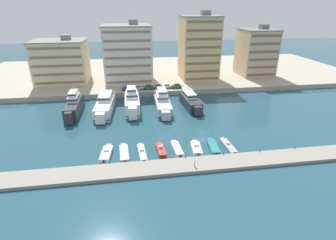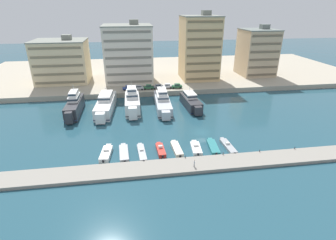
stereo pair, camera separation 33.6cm
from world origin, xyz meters
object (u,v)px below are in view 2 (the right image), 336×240
at_px(yacht_charcoal_far_left, 74,105).
at_px(car_grey_center_left, 158,86).
at_px(yacht_silver_center_left, 163,102).
at_px(motorboat_white_far_left, 106,153).
at_px(motorboat_grey_left, 124,153).
at_px(motorboat_red_center_left, 161,150).
at_px(motorboat_white_center_right, 196,148).
at_px(motorboat_grey_mid_left, 142,153).
at_px(car_silver_left, 139,87).
at_px(yacht_charcoal_center, 191,102).
at_px(car_white_center, 167,86).
at_px(yacht_white_mid_left, 132,102).
at_px(motorboat_teal_mid_right, 213,146).
at_px(yacht_white_left, 106,104).
at_px(motorboat_grey_right, 228,146).
at_px(motorboat_cream_center, 177,149).
at_px(pedestrian_near_edge, 194,163).
at_px(car_green_center_right, 177,86).
at_px(car_green_mid_left, 149,87).
at_px(car_blue_far_left, 128,88).

xyz_separation_m(yacht_charcoal_far_left, car_grey_center_left, (28.71, 16.51, 0.26)).
xyz_separation_m(yacht_silver_center_left, motorboat_white_far_left, (-16.84, -28.63, -1.65)).
bearing_deg(motorboat_grey_left, motorboat_red_center_left, 0.74).
relative_size(motorboat_red_center_left, motorboat_white_center_right, 0.97).
bearing_deg(motorboat_grey_left, motorboat_grey_mid_left, -4.95).
height_order(motorboat_grey_mid_left, car_grey_center_left, car_grey_center_left).
xyz_separation_m(motorboat_white_far_left, car_grey_center_left, (17.05, 44.54, 2.34)).
distance_m(yacht_charcoal_far_left, car_silver_left, 26.66).
relative_size(yacht_charcoal_center, car_white_center, 4.02).
xyz_separation_m(yacht_charcoal_center, motorboat_white_center_right, (-5.15, -28.07, -1.55)).
height_order(yacht_white_mid_left, motorboat_white_center_right, yacht_white_mid_left).
relative_size(motorboat_red_center_left, motorboat_teal_mid_right, 0.85).
xyz_separation_m(motorboat_white_far_left, motorboat_white_center_right, (21.27, -0.36, -0.13)).
distance_m(yacht_white_left, car_grey_center_left, 24.65).
relative_size(yacht_white_mid_left, car_grey_center_left, 4.30).
xyz_separation_m(motorboat_white_far_left, car_silver_left, (9.48, 44.27, 2.34)).
distance_m(motorboat_grey_right, car_grey_center_left, 46.83).
distance_m(motorboat_teal_mid_right, car_white_center, 45.44).
height_order(motorboat_grey_right, car_grey_center_left, car_grey_center_left).
bearing_deg(yacht_charcoal_far_left, yacht_silver_center_left, 1.20).
height_order(motorboat_red_center_left, car_silver_left, car_silver_left).
xyz_separation_m(motorboat_cream_center, pedestrian_near_edge, (2.30, -8.15, 1.17)).
height_order(yacht_white_left, motorboat_grey_left, yacht_white_left).
xyz_separation_m(car_white_center, car_green_center_right, (3.80, -0.58, 0.00)).
bearing_deg(car_grey_center_left, motorboat_cream_center, -90.69).
xyz_separation_m(yacht_charcoal_center, car_green_center_right, (-1.86, 16.60, 0.92)).
xyz_separation_m(motorboat_grey_left, motorboat_grey_right, (25.21, -0.24, -0.08)).
bearing_deg(motorboat_white_center_right, motorboat_grey_mid_left, -178.44).
height_order(motorboat_cream_center, car_green_mid_left, car_green_mid_left).
relative_size(yacht_white_left, car_blue_far_left, 5.58).
xyz_separation_m(motorboat_grey_right, pedestrian_near_edge, (-10.44, -7.95, 1.31)).
xyz_separation_m(yacht_charcoal_far_left, motorboat_white_far_left, (11.66, -28.03, -2.08)).
distance_m(motorboat_cream_center, motorboat_grey_right, 12.75).
relative_size(car_green_mid_left, car_grey_center_left, 1.01).
relative_size(motorboat_white_center_right, car_green_mid_left, 1.65).
relative_size(motorboat_cream_center, pedestrian_near_edge, 4.58).
relative_size(yacht_white_left, motorboat_grey_mid_left, 2.75).
xyz_separation_m(motorboat_teal_mid_right, car_silver_left, (-16.10, 44.48, 2.51)).
height_order(yacht_silver_center_left, yacht_charcoal_center, yacht_silver_center_left).
relative_size(motorboat_grey_left, car_white_center, 1.94).
distance_m(motorboat_red_center_left, car_blue_far_left, 45.35).
xyz_separation_m(motorboat_grey_right, car_green_mid_left, (-15.88, 45.12, 2.49)).
distance_m(yacht_silver_center_left, motorboat_red_center_left, 29.23).
bearing_deg(car_grey_center_left, motorboat_grey_left, -106.15).
height_order(motorboat_red_center_left, motorboat_cream_center, motorboat_red_center_left).
height_order(motorboat_grey_mid_left, motorboat_cream_center, motorboat_grey_mid_left).
relative_size(yacht_silver_center_left, pedestrian_near_edge, 13.65).
bearing_deg(yacht_white_left, car_silver_left, 53.49).
height_order(yacht_charcoal_far_left, car_grey_center_left, yacht_charcoal_far_left).
relative_size(motorboat_teal_mid_right, car_white_center, 1.88).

